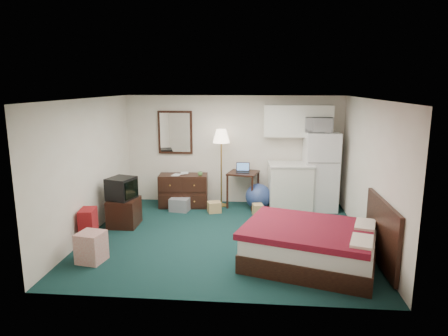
# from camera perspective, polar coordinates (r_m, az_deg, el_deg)

# --- Properties ---
(floor) EXTENTS (5.00, 4.50, 0.01)m
(floor) POSITION_cam_1_polar(r_m,az_deg,el_deg) (7.44, 0.12, -9.77)
(floor) COLOR #0C2E2A
(floor) RESTS_ON ground
(ceiling) EXTENTS (5.00, 4.50, 0.01)m
(ceiling) POSITION_cam_1_polar(r_m,az_deg,el_deg) (6.92, 0.13, 9.86)
(ceiling) COLOR beige
(ceiling) RESTS_ON walls
(walls) EXTENTS (5.01, 4.51, 2.50)m
(walls) POSITION_cam_1_polar(r_m,az_deg,el_deg) (7.07, 0.13, -0.31)
(walls) COLOR beige
(walls) RESTS_ON floor
(mirror) EXTENTS (0.80, 0.06, 1.00)m
(mirror) POSITION_cam_1_polar(r_m,az_deg,el_deg) (9.38, -6.97, 5.08)
(mirror) COLOR white
(mirror) RESTS_ON walls
(upper_cabinets) EXTENTS (1.50, 0.35, 0.70)m
(upper_cabinets) POSITION_cam_1_polar(r_m,az_deg,el_deg) (9.04, 10.54, 6.63)
(upper_cabinets) COLOR white
(upper_cabinets) RESTS_ON walls
(headboard) EXTENTS (0.06, 1.56, 1.00)m
(headboard) POSITION_cam_1_polar(r_m,az_deg,el_deg) (6.53, 21.60, -8.62)
(headboard) COLOR black
(headboard) RESTS_ON walls
(dresser) EXTENTS (1.13, 0.58, 0.74)m
(dresser) POSITION_cam_1_polar(r_m,az_deg,el_deg) (9.16, -5.81, -3.21)
(dresser) COLOR black
(dresser) RESTS_ON floor
(floor_lamp) EXTENTS (0.44, 0.44, 1.77)m
(floor_lamp) POSITION_cam_1_polar(r_m,az_deg,el_deg) (9.03, -0.39, -0.03)
(floor_lamp) COLOR gold
(floor_lamp) RESTS_ON floor
(desk) EXTENTS (0.76, 0.76, 0.80)m
(desk) POSITION_cam_1_polar(r_m,az_deg,el_deg) (9.13, 2.74, -3.02)
(desk) COLOR black
(desk) RESTS_ON floor
(exercise_ball) EXTENTS (0.65, 0.65, 0.57)m
(exercise_ball) POSITION_cam_1_polar(r_m,az_deg,el_deg) (8.98, 4.93, -4.06)
(exercise_ball) COLOR navy
(exercise_ball) RESTS_ON floor
(kitchen_counter) EXTENTS (0.96, 0.76, 1.01)m
(kitchen_counter) POSITION_cam_1_polar(r_m,az_deg,el_deg) (8.98, 9.39, -2.73)
(kitchen_counter) COLOR white
(kitchen_counter) RESTS_ON floor
(fridge) EXTENTS (0.74, 0.74, 1.73)m
(fridge) POSITION_cam_1_polar(r_m,az_deg,el_deg) (9.07, 13.59, -0.43)
(fridge) COLOR white
(fridge) RESTS_ON floor
(bed) EXTENTS (2.26, 1.99, 0.61)m
(bed) POSITION_cam_1_polar(r_m,az_deg,el_deg) (6.40, 12.20, -10.81)
(bed) COLOR #4F0D21
(bed) RESTS_ON floor
(tv_stand) EXTENTS (0.55, 0.60, 0.55)m
(tv_stand) POSITION_cam_1_polar(r_m,az_deg,el_deg) (8.15, -14.08, -6.14)
(tv_stand) COLOR black
(tv_stand) RESTS_ON floor
(suitcase) EXTENTS (0.30, 0.42, 0.63)m
(suitcase) POSITION_cam_1_polar(r_m,az_deg,el_deg) (7.40, -18.80, -7.92)
(suitcase) COLOR maroon
(suitcase) RESTS_ON floor
(retail_box) EXTENTS (0.45, 0.45, 0.48)m
(retail_box) POSITION_cam_1_polar(r_m,az_deg,el_deg) (6.71, -18.43, -10.67)
(retail_box) COLOR beige
(retail_box) RESTS_ON floor
(file_bin) EXTENTS (0.45, 0.37, 0.29)m
(file_bin) POSITION_cam_1_polar(r_m,az_deg,el_deg) (8.89, -6.35, -5.21)
(file_bin) COLOR gray
(file_bin) RESTS_ON floor
(cardboard_box_a) EXTENTS (0.34, 0.31, 0.23)m
(cardboard_box_a) POSITION_cam_1_polar(r_m,az_deg,el_deg) (8.75, -1.40, -5.60)
(cardboard_box_a) COLOR tan
(cardboard_box_a) RESTS_ON floor
(cardboard_box_b) EXTENTS (0.25, 0.28, 0.24)m
(cardboard_box_b) POSITION_cam_1_polar(r_m,az_deg,el_deg) (8.58, 4.84, -5.96)
(cardboard_box_b) COLOR tan
(cardboard_box_b) RESTS_ON floor
(laptop) EXTENTS (0.30, 0.25, 0.21)m
(laptop) POSITION_cam_1_polar(r_m,az_deg,el_deg) (8.96, 2.70, -0.01)
(laptop) COLOR black
(laptop) RESTS_ON desk
(crt_tv) EXTENTS (0.59, 0.61, 0.43)m
(crt_tv) POSITION_cam_1_polar(r_m,az_deg,el_deg) (8.02, -14.45, -2.83)
(crt_tv) COLOR black
(crt_tv) RESTS_ON tv_stand
(microwave) EXTENTS (0.58, 0.32, 0.39)m
(microwave) POSITION_cam_1_polar(r_m,az_deg,el_deg) (8.92, 13.34, 6.28)
(microwave) COLOR white
(microwave) RESTS_ON fridge
(book_a) EXTENTS (0.18, 0.05, 0.24)m
(book_a) POSITION_cam_1_polar(r_m,az_deg,el_deg) (9.02, -7.33, -0.28)
(book_a) COLOR tan
(book_a) RESTS_ON dresser
(book_b) EXTENTS (0.18, 0.05, 0.24)m
(book_b) POSITION_cam_1_polar(r_m,az_deg,el_deg) (9.15, -6.24, -0.08)
(book_b) COLOR tan
(book_b) RESTS_ON dresser
(mug) EXTENTS (0.14, 0.12, 0.11)m
(mug) POSITION_cam_1_polar(r_m,az_deg,el_deg) (8.92, -3.44, -0.75)
(mug) COLOR #548A44
(mug) RESTS_ON dresser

